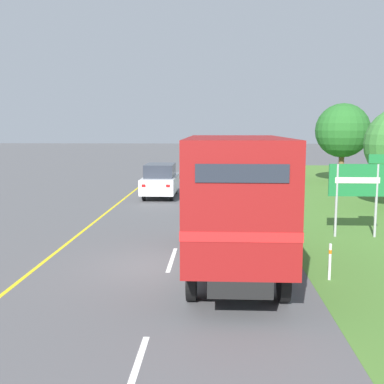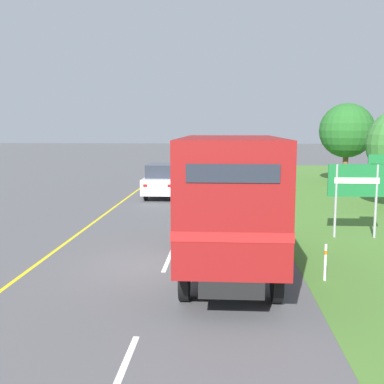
{
  "view_description": "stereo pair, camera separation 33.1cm",
  "coord_description": "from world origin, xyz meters",
  "px_view_note": "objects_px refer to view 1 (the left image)",
  "views": [
    {
      "loc": [
        1.26,
        -13.09,
        3.89
      ],
      "look_at": [
        0.3,
        6.71,
        1.2
      ],
      "focal_mm": 45.0,
      "sensor_mm": 36.0,
      "label": 1
    },
    {
      "loc": [
        1.6,
        -13.07,
        3.89
      ],
      "look_at": [
        0.3,
        6.71,
        1.2
      ],
      "focal_mm": 45.0,
      "sensor_mm": 36.0,
      "label": 2
    }
  ],
  "objects_px": {
    "highway_sign": "(358,183)",
    "delineator_post": "(330,261)",
    "horse_trailer_truck": "(234,197)",
    "lead_car_white": "(160,180)",
    "roadside_tree_far": "(343,131)",
    "lead_car_grey_ahead": "(224,164)"
  },
  "relations": [
    {
      "from": "lead_car_grey_ahead",
      "to": "highway_sign",
      "type": "bearing_deg",
      "value": -77.77
    },
    {
      "from": "highway_sign",
      "to": "roadside_tree_far",
      "type": "bearing_deg",
      "value": 77.47
    },
    {
      "from": "highway_sign",
      "to": "delineator_post",
      "type": "bearing_deg",
      "value": -112.81
    },
    {
      "from": "horse_trailer_truck",
      "to": "highway_sign",
      "type": "bearing_deg",
      "value": 43.2
    },
    {
      "from": "highway_sign",
      "to": "delineator_post",
      "type": "height_order",
      "value": "highway_sign"
    },
    {
      "from": "horse_trailer_truck",
      "to": "highway_sign",
      "type": "xyz_separation_m",
      "value": [
        4.52,
        4.24,
        -0.09
      ]
    },
    {
      "from": "lead_car_grey_ahead",
      "to": "horse_trailer_truck",
      "type": "bearing_deg",
      "value": -90.31
    },
    {
      "from": "lead_car_white",
      "to": "delineator_post",
      "type": "relative_size",
      "value": 4.53
    },
    {
      "from": "highway_sign",
      "to": "lead_car_white",
      "type": "bearing_deg",
      "value": 130.59
    },
    {
      "from": "lead_car_white",
      "to": "lead_car_grey_ahead",
      "type": "distance_m",
      "value": 11.42
    },
    {
      "from": "highway_sign",
      "to": "delineator_post",
      "type": "xyz_separation_m",
      "value": [
        -2.09,
        -4.97,
        -1.42
      ]
    },
    {
      "from": "lead_car_white",
      "to": "roadside_tree_far",
      "type": "height_order",
      "value": "roadside_tree_far"
    },
    {
      "from": "lead_car_grey_ahead",
      "to": "delineator_post",
      "type": "bearing_deg",
      "value": -84.8
    },
    {
      "from": "highway_sign",
      "to": "roadside_tree_far",
      "type": "height_order",
      "value": "roadside_tree_far"
    },
    {
      "from": "delineator_post",
      "to": "highway_sign",
      "type": "bearing_deg",
      "value": 67.19
    },
    {
      "from": "horse_trailer_truck",
      "to": "delineator_post",
      "type": "bearing_deg",
      "value": -16.68
    },
    {
      "from": "lead_car_grey_ahead",
      "to": "roadside_tree_far",
      "type": "bearing_deg",
      "value": -21.24
    },
    {
      "from": "lead_car_white",
      "to": "highway_sign",
      "type": "relative_size",
      "value": 1.46
    },
    {
      "from": "lead_car_white",
      "to": "highway_sign",
      "type": "bearing_deg",
      "value": -49.41
    },
    {
      "from": "roadside_tree_far",
      "to": "highway_sign",
      "type": "bearing_deg",
      "value": -102.53
    },
    {
      "from": "roadside_tree_far",
      "to": "lead_car_grey_ahead",
      "type": "bearing_deg",
      "value": 158.76
    },
    {
      "from": "horse_trailer_truck",
      "to": "lead_car_white",
      "type": "height_order",
      "value": "horse_trailer_truck"
    }
  ]
}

